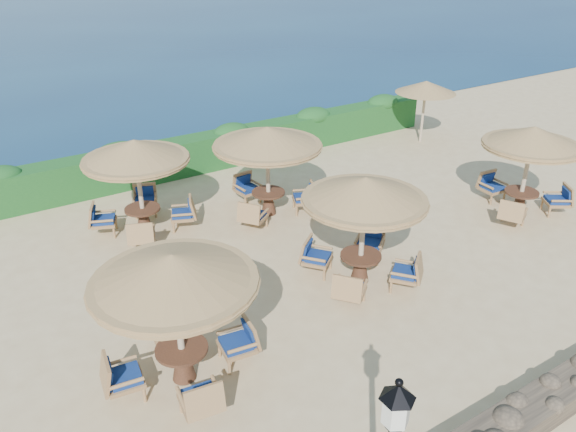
{
  "coord_description": "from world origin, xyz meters",
  "views": [
    {
      "loc": [
        -8.05,
        -9.79,
        7.37
      ],
      "look_at": [
        -1.54,
        0.34,
        1.3
      ],
      "focal_mm": 35.0,
      "sensor_mm": 36.0,
      "label": 1
    }
  ],
  "objects": [
    {
      "name": "ground",
      "position": [
        0.0,
        0.0,
        0.0
      ],
      "size": [
        120.0,
        120.0,
        0.0
      ],
      "primitive_type": "plane",
      "color": "tan",
      "rests_on": "ground"
    },
    {
      "name": "hedge",
      "position": [
        0.0,
        7.2,
        0.6
      ],
      "size": [
        18.0,
        0.9,
        1.2
      ],
      "primitive_type": "cube",
      "color": "#16451B",
      "rests_on": "ground"
    },
    {
      "name": "stone_wall",
      "position": [
        0.0,
        -6.2,
        0.22
      ],
      "size": [
        15.0,
        0.65,
        0.44
      ],
      "primitive_type": "cube",
      "color": "brown",
      "rests_on": "ground"
    },
    {
      "name": "extra_parasol",
      "position": [
        7.8,
        5.2,
        2.17
      ],
      "size": [
        2.3,
        2.3,
        2.41
      ],
      "color": "tan",
      "rests_on": "ground"
    },
    {
      "name": "cafe_set_0",
      "position": [
        -5.37,
        -2.07,
        1.86
      ],
      "size": [
        2.93,
        2.93,
        2.65
      ],
      "color": "tan",
      "rests_on": "ground"
    },
    {
      "name": "cafe_set_1",
      "position": [
        -0.56,
        -1.27,
        1.84
      ],
      "size": [
        2.85,
        2.85,
        2.65
      ],
      "color": "tan",
      "rests_on": "ground"
    },
    {
      "name": "cafe_set_2",
      "position": [
        5.65,
        -0.99,
        1.89
      ],
      "size": [
        2.77,
        2.78,
        2.65
      ],
      "color": "tan",
      "rests_on": "ground"
    },
    {
      "name": "cafe_set_3",
      "position": [
        -3.98,
        3.89,
        1.83
      ],
      "size": [
        2.86,
        2.86,
        2.65
      ],
      "color": "tan",
      "rests_on": "ground"
    },
    {
      "name": "cafe_set_4",
      "position": [
        -0.54,
        2.96,
        1.97
      ],
      "size": [
        3.09,
        3.09,
        2.65
      ],
      "color": "tan",
      "rests_on": "ground"
    }
  ]
}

